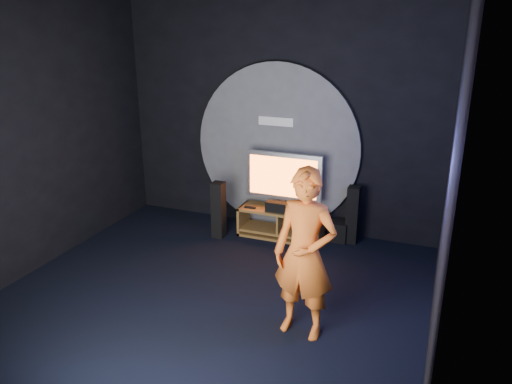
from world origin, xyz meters
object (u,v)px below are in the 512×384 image
at_px(tower_speaker_right, 353,215).
at_px(tower_speaker_left, 219,210).
at_px(subwoofer, 339,231).
at_px(media_console, 282,225).
at_px(player, 305,255).
at_px(tv, 283,178).

bearing_deg(tower_speaker_right, tower_speaker_left, -164.50).
relative_size(tower_speaker_right, subwoofer, 2.93).
distance_m(media_console, subwoofer, 0.87).
bearing_deg(subwoofer, tower_speaker_right, 0.57).
distance_m(tower_speaker_left, player, 2.74).
bearing_deg(tower_speaker_right, tv, -172.66).
relative_size(media_console, subwoofer, 4.32).
bearing_deg(player, tower_speaker_left, 140.40).
bearing_deg(player, tower_speaker_right, 94.84).
bearing_deg(tv, media_console, -83.61).
bearing_deg(tv, player, -66.71).
xyz_separation_m(media_console, player, (0.99, -2.26, 0.72)).
xyz_separation_m(tv, tower_speaker_left, (-0.89, -0.40, -0.49)).
distance_m(media_console, tower_speaker_left, 0.99).
distance_m(tower_speaker_right, subwoofer, 0.35).
bearing_deg(tv, tower_speaker_right, 7.34).
xyz_separation_m(tower_speaker_right, subwoofer, (-0.20, -0.00, -0.29)).
bearing_deg(tower_speaker_left, tower_speaker_right, 15.50).
xyz_separation_m(media_console, tv, (-0.01, 0.07, 0.73)).
xyz_separation_m(media_console, tower_speaker_right, (1.04, 0.20, 0.24)).
distance_m(tv, subwoofer, 1.16).
height_order(tower_speaker_left, subwoofer, tower_speaker_left).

